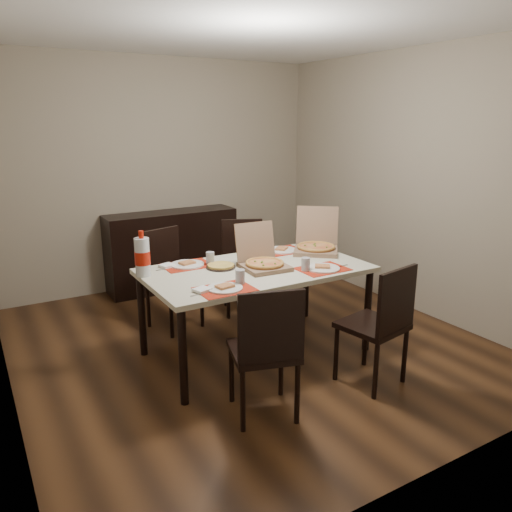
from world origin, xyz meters
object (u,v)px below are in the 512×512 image
Objects in this scene: chair_near_left at (266,347)px; chair_far_right at (243,262)px; chair_near_right at (381,321)px; pizza_box_center at (263,261)px; dining_table at (256,276)px; dip_bowl at (262,259)px; soda_bottle at (142,257)px; chair_far_left at (169,274)px; sideboard at (172,250)px.

chair_far_right is (0.85, 1.81, 0.00)m from chair_near_left.
pizza_box_center is (-0.46, 0.90, 0.29)m from chair_near_right.
dining_table is 0.24m from dip_bowl.
chair_near_left is 2.61× the size of soda_bottle.
chair_far_left reaches higher than dining_table.
soda_bottle reaches higher than chair_far_left.
chair_near_right reaches higher than dining_table.
pizza_box_center is at bearing 117.12° from chair_near_right.
chair_near_right and chair_far_left have the same top height.
dip_bowl is (0.11, 0.20, -0.04)m from pizza_box_center.
pizza_box_center reaches higher than dip_bowl.
chair_near_left is at bearing -99.44° from sideboard.
chair_near_left is (-0.44, -0.87, -0.17)m from dining_table.
sideboard is 1.99m from dining_table.
chair_near_right is at bearing -86.96° from chair_far_right.
chair_far_left is (-0.91, 1.85, 0.00)m from chair_near_right.
soda_bottle is (-1.01, 0.10, 0.14)m from dip_bowl.
chair_near_right is (0.51, -0.93, -0.17)m from dining_table.
dip_bowl is (0.15, 0.17, 0.08)m from dining_table.
chair_far_left is at bearing -112.71° from sideboard.
pizza_box_center is at bearing -110.34° from chair_far_right.
dip_bowl is (0.60, 1.04, 0.25)m from chair_near_left.
pizza_box_center is at bearing -17.96° from soda_bottle.
chair_far_left is 0.98m from dip_bowl.
chair_near_right is at bearing -3.24° from chair_near_left.
pizza_box_center is at bearing -118.92° from dip_bowl.
dip_bowl is (-0.35, 1.09, 0.25)m from chair_near_right.
chair_near_left is 2.27× the size of pizza_box_center.
chair_far_right is at bearing 93.04° from chair_near_right.
chair_near_left is 1.00× the size of chair_far_right.
soda_bottle is at bearing -117.50° from sideboard.
chair_far_left and chair_far_right have the same top height.
chair_near_left reaches higher than sideboard.
chair_near_right is at bearing -63.80° from chair_far_left.
chair_far_left is 1.00× the size of chair_far_right.
pizza_box_center is at bearing 60.00° from chair_near_left.
chair_near_left is at bearing -120.00° from pizza_box_center.
dip_bowl is (0.12, -1.81, 0.31)m from sideboard.
chair_far_left is at bearing 88.93° from chair_near_left.
chair_far_right is 0.85m from dip_bowl.
dining_table is 0.92m from soda_bottle.
dining_table is at bearing -133.01° from dip_bowl.
chair_far_right is (0.41, 0.94, -0.17)m from dining_table.
chair_far_right is at bearing 72.03° from dip_bowl.
chair_far_left is (0.03, 1.80, 0.00)m from chair_near_left.
chair_near_right and chair_far_right have the same top height.
pizza_box_center is at bearing -89.64° from sideboard.
dining_table is 4.40× the size of pizza_box_center.
chair_far_right is 2.27× the size of pizza_box_center.
dining_table is at bearing -113.35° from chair_far_right.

